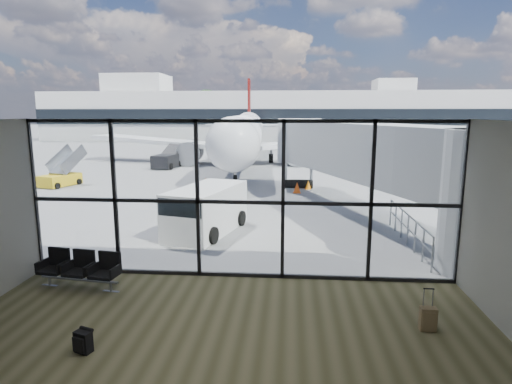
# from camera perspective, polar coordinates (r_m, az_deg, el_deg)

# --- Properties ---
(ground) EXTENTS (220.00, 220.00, 0.00)m
(ground) POSITION_cam_1_polar(r_m,az_deg,el_deg) (51.84, 3.11, 5.38)
(ground) COLOR slate
(ground) RESTS_ON ground
(lounge_shell) EXTENTS (12.02, 8.01, 4.51)m
(lounge_shell) POSITION_cam_1_polar(r_m,az_deg,el_deg) (7.24, -6.67, -5.68)
(lounge_shell) COLOR brown
(lounge_shell) RESTS_ON ground
(glass_curtain_wall) EXTENTS (12.10, 0.12, 4.50)m
(glass_curtain_wall) POSITION_cam_1_polar(r_m,az_deg,el_deg) (11.94, -2.15, -1.14)
(glass_curtain_wall) COLOR white
(glass_curtain_wall) RESTS_ON ground
(jet_bridge) EXTENTS (8.00, 16.50, 4.33)m
(jet_bridge) POSITION_cam_1_polar(r_m,az_deg,el_deg) (19.11, 15.25, 4.46)
(jet_bridge) COLOR #989B9D
(jet_bridge) RESTS_ON ground
(apron_railing) EXTENTS (0.06, 5.46, 1.11)m
(apron_railing) POSITION_cam_1_polar(r_m,az_deg,el_deg) (16.17, 19.62, -4.19)
(apron_railing) COLOR gray
(apron_railing) RESTS_ON ground
(far_terminal) EXTENTS (80.00, 12.20, 11.00)m
(far_terminal) POSITION_cam_1_polar(r_m,az_deg,el_deg) (73.61, 3.16, 10.19)
(far_terminal) COLOR beige
(far_terminal) RESTS_ON ground
(tree_0) EXTENTS (4.95, 4.95, 7.12)m
(tree_0) POSITION_cam_1_polar(r_m,az_deg,el_deg) (95.62, -24.74, 9.59)
(tree_0) COLOR #382619
(tree_0) RESTS_ON ground
(tree_1) EXTENTS (5.61, 5.61, 8.07)m
(tree_1) POSITION_cam_1_polar(r_m,az_deg,el_deg) (92.86, -21.49, 10.20)
(tree_1) COLOR #382619
(tree_1) RESTS_ON ground
(tree_2) EXTENTS (6.27, 6.27, 9.03)m
(tree_2) POSITION_cam_1_polar(r_m,az_deg,el_deg) (90.42, -18.04, 10.82)
(tree_2) COLOR #382619
(tree_2) RESTS_ON ground
(tree_3) EXTENTS (4.95, 4.95, 7.12)m
(tree_3) POSITION_cam_1_polar(r_m,az_deg,el_deg) (88.30, -14.34, 10.22)
(tree_3) COLOR #382619
(tree_3) RESTS_ON ground
(tree_4) EXTENTS (5.61, 5.61, 8.07)m
(tree_4) POSITION_cam_1_polar(r_m,az_deg,el_deg) (86.56, -10.53, 10.78)
(tree_4) COLOR #382619
(tree_4) RESTS_ON ground
(tree_5) EXTENTS (6.27, 6.27, 9.03)m
(tree_5) POSITION_cam_1_polar(r_m,az_deg,el_deg) (85.21, -6.57, 11.31)
(tree_5) COLOR #382619
(tree_5) RESTS_ON ground
(seating_row) EXTENTS (2.27, 0.92, 1.01)m
(seating_row) POSITION_cam_1_polar(r_m,az_deg,el_deg) (12.61, -22.28, -9.27)
(seating_row) COLOR gray
(seating_row) RESTS_ON ground
(backpack) EXTENTS (0.38, 0.37, 0.49)m
(backpack) POSITION_cam_1_polar(r_m,az_deg,el_deg) (9.52, -22.08, -18.01)
(backpack) COLOR black
(backpack) RESTS_ON ground
(suitcase) EXTENTS (0.35, 0.26, 0.94)m
(suitcase) POSITION_cam_1_polar(r_m,az_deg,el_deg) (10.32, 21.97, -15.40)
(suitcase) COLOR brown
(suitcase) RESTS_ON ground
(airliner) EXTENTS (29.55, 34.26, 8.82)m
(airliner) POSITION_cam_1_polar(r_m,az_deg,el_deg) (41.08, -1.60, 7.80)
(airliner) COLOR white
(airliner) RESTS_ON ground
(service_van) EXTENTS (2.84, 4.49, 1.81)m
(service_van) POSITION_cam_1_polar(r_m,az_deg,el_deg) (16.83, -6.80, -2.35)
(service_van) COLOR silver
(service_van) RESTS_ON ground
(belt_loader) EXTENTS (2.03, 4.47, 2.00)m
(belt_loader) POSITION_cam_1_polar(r_m,az_deg,el_deg) (37.47, -11.73, 4.22)
(belt_loader) COLOR black
(belt_loader) RESTS_ON ground
(mobile_stairs) EXTENTS (2.20, 3.21, 2.07)m
(mobile_stairs) POSITION_cam_1_polar(r_m,az_deg,el_deg) (30.31, -24.60, 1.69)
(mobile_stairs) COLOR gold
(mobile_stairs) RESTS_ON ground
(traffic_cone_a) EXTENTS (0.42, 0.42, 0.60)m
(traffic_cone_a) POSITION_cam_1_polar(r_m,az_deg,el_deg) (27.30, -6.73, 1.25)
(traffic_cone_a) COLOR orange
(traffic_cone_a) RESTS_ON ground
(traffic_cone_b) EXTENTS (0.40, 0.40, 0.57)m
(traffic_cone_b) POSITION_cam_1_polar(r_m,az_deg,el_deg) (26.61, 6.97, 0.97)
(traffic_cone_b) COLOR orange
(traffic_cone_b) RESTS_ON ground
(traffic_cone_c) EXTENTS (0.46, 0.46, 0.65)m
(traffic_cone_c) POSITION_cam_1_polar(r_m,az_deg,el_deg) (25.27, 5.49, 0.58)
(traffic_cone_c) COLOR #E04A0B
(traffic_cone_c) RESTS_ON ground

